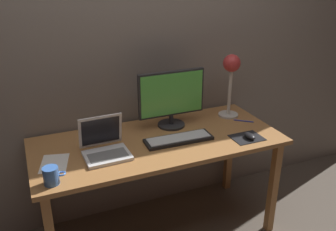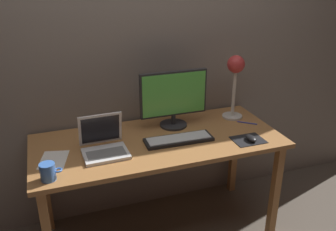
{
  "view_description": "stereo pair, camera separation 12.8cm",
  "coord_description": "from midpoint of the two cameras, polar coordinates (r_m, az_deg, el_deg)",
  "views": [
    {
      "loc": [
        -0.76,
        -1.97,
        1.81
      ],
      "look_at": [
        0.05,
        -0.05,
        0.92
      ],
      "focal_mm": 39.0,
      "sensor_mm": 36.0,
      "label": 1
    },
    {
      "loc": [
        -0.64,
        -2.01,
        1.81
      ],
      "look_at": [
        0.05,
        -0.05,
        0.92
      ],
      "focal_mm": 39.0,
      "sensor_mm": 36.0,
      "label": 2
    }
  ],
  "objects": [
    {
      "name": "keyboard_main",
      "position": [
        2.34,
        0.1,
        -3.72
      ],
      "size": [
        0.44,
        0.15,
        0.03
      ],
      "color": "black",
      "rests_on": "desk"
    },
    {
      "name": "paper_sheet_near_mouse",
      "position": [
        2.21,
        -18.94,
        -7.09
      ],
      "size": [
        0.2,
        0.24,
        0.0
      ],
      "primitive_type": "cube",
      "rotation": [
        0.0,
        0.0,
        -0.25
      ],
      "color": "white",
      "rests_on": "desk"
    },
    {
      "name": "pen",
      "position": [
        2.66,
        10.4,
        -0.86
      ],
      "size": [
        0.11,
        0.09,
        0.01
      ],
      "primitive_type": "cylinder",
      "rotation": [
        0.0,
        1.57,
        -0.68
      ],
      "color": "#2633A5",
      "rests_on": "desk"
    },
    {
      "name": "monitor",
      "position": [
        2.47,
        -0.95,
        2.91
      ],
      "size": [
        0.47,
        0.19,
        0.39
      ],
      "color": "#28282B",
      "rests_on": "desk"
    },
    {
      "name": "ground_plane",
      "position": [
        2.78,
        -2.79,
        -17.54
      ],
      "size": [
        4.8,
        4.8,
        0.0
      ],
      "primitive_type": "plane",
      "color": "brown",
      "rests_on": "ground"
    },
    {
      "name": "desk_lamp",
      "position": [
        2.63,
        8.47,
        6.66
      ],
      "size": [
        0.15,
        0.15,
        0.46
      ],
      "color": "beige",
      "rests_on": "desk"
    },
    {
      "name": "coffee_mug",
      "position": [
        2.01,
        -19.54,
        -8.89
      ],
      "size": [
        0.12,
        0.08,
        0.1
      ],
      "color": "#3F72CC",
      "rests_on": "desk"
    },
    {
      "name": "back_wall",
      "position": [
        2.54,
        -6.56,
        11.44
      ],
      "size": [
        4.8,
        0.06,
        2.6
      ],
      "primitive_type": "cube",
      "color": "gray",
      "rests_on": "ground"
    },
    {
      "name": "mouse",
      "position": [
        2.41,
        11.18,
        -3.17
      ],
      "size": [
        0.06,
        0.1,
        0.03
      ],
      "primitive_type": "ellipsoid",
      "color": "black",
      "rests_on": "mousepad"
    },
    {
      "name": "laptop",
      "position": [
        2.22,
        -11.61,
        -4.36
      ],
      "size": [
        0.27,
        0.25,
        0.22
      ],
      "color": "silver",
      "rests_on": "desk"
    },
    {
      "name": "mousepad",
      "position": [
        2.42,
        10.75,
        -3.44
      ],
      "size": [
        0.2,
        0.16,
        0.0
      ],
      "primitive_type": "cube",
      "color": "black",
      "rests_on": "desk"
    },
    {
      "name": "desk",
      "position": [
        2.4,
        -3.09,
        -5.48
      ],
      "size": [
        1.6,
        0.7,
        0.74
      ],
      "color": "#A8703D",
      "rests_on": "ground"
    }
  ]
}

